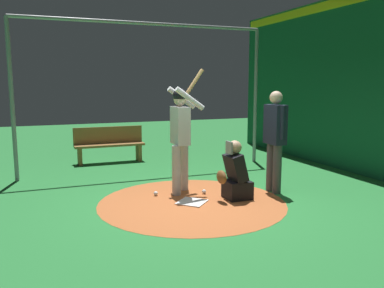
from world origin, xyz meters
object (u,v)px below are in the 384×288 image
(home_plate, at_px, (192,202))
(bench, at_px, (109,144))
(catcher, at_px, (235,176))
(baseball_1, at_px, (156,193))
(umpire, at_px, (275,136))
(batter, at_px, (181,130))
(baseball_0, at_px, (204,192))

(home_plate, xyz_separation_m, bench, (0.64, -3.79, 0.43))
(catcher, xyz_separation_m, bench, (1.38, -3.84, 0.06))
(home_plate, bearing_deg, baseball_1, -53.62)
(catcher, bearing_deg, umpire, -171.46)
(home_plate, distance_m, batter, 1.27)
(catcher, bearing_deg, baseball_0, -50.09)
(umpire, bearing_deg, bench, -59.33)
(home_plate, height_order, umpire, umpire)
(catcher, xyz_separation_m, baseball_0, (0.37, -0.44, -0.34))
(baseball_0, bearing_deg, batter, -38.34)
(baseball_1, bearing_deg, batter, -172.29)
(home_plate, height_order, batter, batter)
(home_plate, height_order, baseball_0, baseball_0)
(umpire, height_order, bench, umpire)
(bench, height_order, baseball_1, bench)
(catcher, relative_size, baseball_0, 13.16)
(bench, height_order, baseball_0, bench)
(batter, height_order, baseball_1, batter)
(umpire, distance_m, baseball_0, 1.55)
(catcher, relative_size, baseball_1, 13.16)
(bench, xyz_separation_m, baseball_1, (-0.21, 3.21, -0.40))
(batter, relative_size, umpire, 1.22)
(umpire, relative_size, baseball_1, 23.78)
(batter, bearing_deg, baseball_0, 141.66)
(batter, distance_m, baseball_1, 1.17)
(home_plate, distance_m, baseball_1, 0.73)
(umpire, xyz_separation_m, baseball_0, (1.19, -0.32, -0.95))
(home_plate, distance_m, baseball_0, 0.54)
(catcher, height_order, baseball_1, catcher)
(home_plate, height_order, baseball_1, baseball_1)
(bench, bearing_deg, umpire, 120.67)
(home_plate, relative_size, baseball_0, 5.68)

